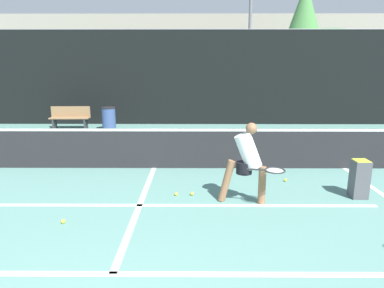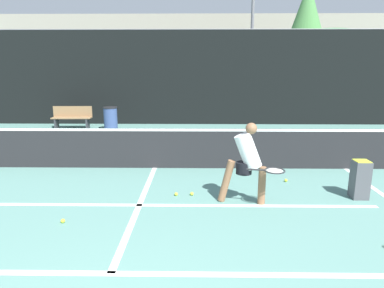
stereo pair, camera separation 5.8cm
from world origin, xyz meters
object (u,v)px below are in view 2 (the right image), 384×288
object	(u,v)px
ball_hopper	(360,179)
courtside_bench	(72,117)
player_practicing	(247,160)
parked_car	(210,103)
trash_bin	(111,119)

from	to	relation	value
ball_hopper	courtside_bench	distance (m)	10.30
player_practicing	ball_hopper	world-z (taller)	player_practicing
player_practicing	parked_car	distance (m)	11.25
ball_hopper	parked_car	world-z (taller)	parked_car
parked_car	player_practicing	bearing A→B (deg)	-88.78
player_practicing	trash_bin	xyz separation A→B (m)	(-4.10, 6.89, -0.34)
ball_hopper	courtside_bench	xyz separation A→B (m)	(-7.72, 6.83, 0.09)
ball_hopper	courtside_bench	size ratio (longest dim) A/B	0.48
ball_hopper	trash_bin	bearing A→B (deg)	133.11
courtside_bench	player_practicing	bearing A→B (deg)	-53.50
courtside_bench	ball_hopper	bearing A→B (deg)	-43.35
ball_hopper	parked_car	bearing A→B (deg)	102.05
trash_bin	ball_hopper	bearing A→B (deg)	-46.89
courtside_bench	parked_car	size ratio (longest dim) A/B	0.36
courtside_bench	parked_car	world-z (taller)	parked_car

